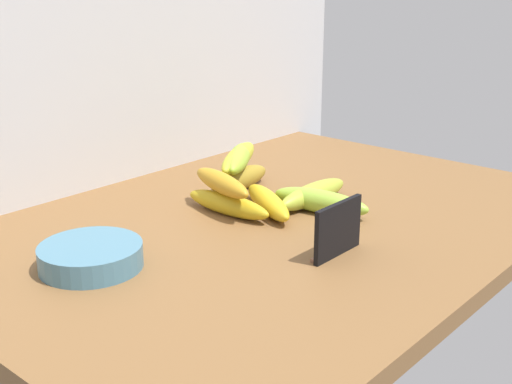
{
  "coord_description": "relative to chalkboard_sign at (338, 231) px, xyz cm",
  "views": [
    {
      "loc": [
        -84.41,
        -68.85,
        44.11
      ],
      "look_at": [
        -2.69,
        2.78,
        8.0
      ],
      "focal_mm": 46.87,
      "sensor_mm": 36.0,
      "label": 1
    }
  ],
  "objects": [
    {
      "name": "fruit_bowl",
      "position": [
        -27.28,
        24.32,
        -2.12
      ],
      "size": [
        15.07,
        15.07,
        3.48
      ],
      "primitive_type": "cylinder",
      "color": "teal",
      "rests_on": "counter_top"
    },
    {
      "name": "banana_1",
      "position": [
        13.49,
        12.92,
        -1.75
      ],
      "size": [
        7.15,
        18.91,
        4.22
      ],
      "primitive_type": "ellipsoid",
      "rotation": [
        0.0,
        0.0,
        4.87
      ],
      "color": "#94BE3A",
      "rests_on": "counter_top"
    },
    {
      "name": "chalkboard_sign",
      "position": [
        0.0,
        0.0,
        0.0
      ],
      "size": [
        11.0,
        1.8,
        8.4
      ],
      "color": "black",
      "rests_on": "counter_top"
    },
    {
      "name": "banana_0",
      "position": [
        7.42,
        20.02,
        -1.91
      ],
      "size": [
        12.26,
        17.72,
        3.9
      ],
      "primitive_type": "ellipsoid",
      "rotation": [
        0.0,
        0.0,
        4.2
      ],
      "color": "gold",
      "rests_on": "counter_top"
    },
    {
      "name": "banana_5",
      "position": [
        13.71,
        32.82,
        2.55
      ],
      "size": [
        17.15,
        13.59,
        4.04
      ],
      "primitive_type": "ellipsoid",
      "rotation": [
        0.0,
        0.0,
        0.6
      ],
      "color": "#9BC135",
      "rests_on": "banana_3"
    },
    {
      "name": "banana_7",
      "position": [
        1.92,
        26.12,
        1.75
      ],
      "size": [
        8.06,
        17.3,
        3.61
      ],
      "primitive_type": "ellipsoid",
      "rotation": [
        0.0,
        0.0,
        1.3
      ],
      "color": "#C38E20",
      "rests_on": "banana_4"
    },
    {
      "name": "banana_3",
      "position": [
        13.7,
        32.62,
        -1.66
      ],
      "size": [
        16.77,
        5.76,
        4.38
      ],
      "primitive_type": "ellipsoid",
      "rotation": [
        0.0,
        0.0,
        0.08
      ],
      "color": "olive",
      "rests_on": "counter_top"
    },
    {
      "name": "banana_2",
      "position": [
        16.18,
        16.7,
        -1.83
      ],
      "size": [
        19.01,
        4.24,
        4.05
      ],
      "primitive_type": "ellipsoid",
      "rotation": [
        0.0,
        0.0,
        0.01
      ],
      "color": "#A1B235",
      "rests_on": "counter_top"
    },
    {
      "name": "banana_6",
      "position": [
        14.08,
        33.23,
        2.51
      ],
      "size": [
        19.33,
        12.69,
        3.96
      ],
      "primitive_type": "ellipsoid",
      "rotation": [
        0.0,
        0.0,
        0.48
      ],
      "color": "gold",
      "rests_on": "banana_3"
    },
    {
      "name": "back_wall",
      "position": [
        6.06,
        55.51,
        28.14
      ],
      "size": [
        130.0,
        2.0,
        70.0
      ],
      "primitive_type": "cube",
      "color": "silver",
      "rests_on": "ground"
    },
    {
      "name": "banana_4",
      "position": [
        1.96,
        24.68,
        -1.96
      ],
      "size": [
        4.28,
        18.58,
        3.8
      ],
      "primitive_type": "ellipsoid",
      "rotation": [
        0.0,
        0.0,
        1.6
      ],
      "color": "gold",
      "rests_on": "counter_top"
    },
    {
      "name": "counter_top",
      "position": [
        6.06,
        16.51,
        -5.36
      ],
      "size": [
        110.0,
        76.0,
        3.0
      ],
      "primitive_type": "cube",
      "color": "brown",
      "rests_on": "ground"
    }
  ]
}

